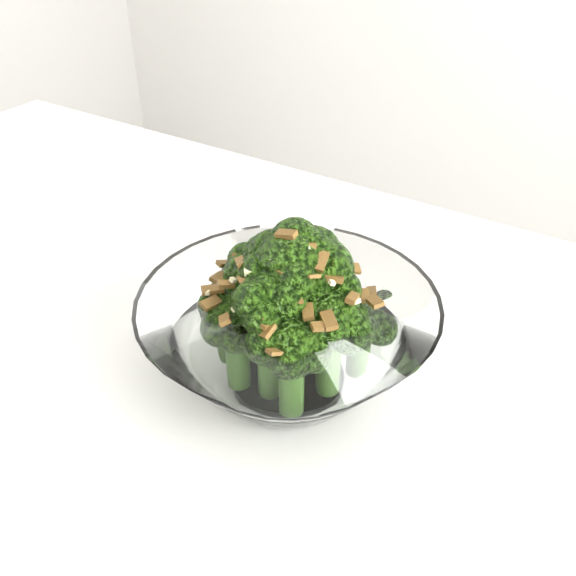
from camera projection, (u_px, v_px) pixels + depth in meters
The scene contains 2 objects.
table at pixel (134, 399), 0.61m from camera, with size 1.20×0.81×0.75m.
broccoli_dish at pixel (288, 330), 0.50m from camera, with size 0.23×0.23×0.15m.
Camera 1 is at (0.29, -0.26, 1.12)m, focal length 40.00 mm.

